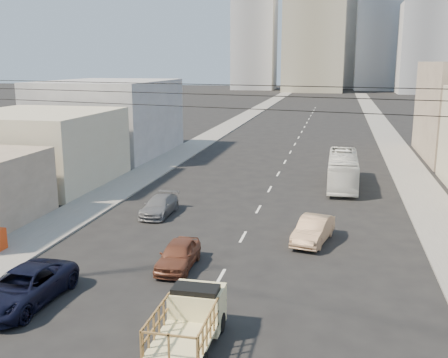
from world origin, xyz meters
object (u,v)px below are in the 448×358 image
at_px(flatbed_pickup, 190,318).
at_px(sedan_tan, 313,230).
at_px(navy_pickup, 23,287).
at_px(sedan_brown, 178,255).
at_px(sedan_grey, 159,206).
at_px(city_bus, 343,170).

distance_m(flatbed_pickup, sedan_tan, 12.78).
bearing_deg(navy_pickup, sedan_brown, 47.90).
xyz_separation_m(navy_pickup, sedan_grey, (1.20, 13.78, -0.14)).
height_order(flatbed_pickup, sedan_tan, flatbed_pickup).
bearing_deg(flatbed_pickup, sedan_tan, 72.92).
xyz_separation_m(sedan_tan, sedan_grey, (-10.29, 3.28, -0.10)).
bearing_deg(flatbed_pickup, sedan_grey, 112.88).
bearing_deg(sedan_tan, sedan_grey, 174.29).
bearing_deg(sedan_brown, navy_pickup, -135.74).
xyz_separation_m(flatbed_pickup, navy_pickup, (-7.73, 1.71, -0.34)).
bearing_deg(flatbed_pickup, city_bus, 78.56).
distance_m(city_bus, sedan_tan, 14.56).
distance_m(flatbed_pickup, sedan_grey, 16.82).
xyz_separation_m(flatbed_pickup, sedan_grey, (-6.54, 15.49, -0.48)).
bearing_deg(sedan_grey, sedan_brown, -64.70).
distance_m(flatbed_pickup, city_bus, 27.21).
xyz_separation_m(city_bus, sedan_tan, (-1.64, -14.46, -0.64)).
relative_size(navy_pickup, sedan_brown, 1.36).
relative_size(flatbed_pickup, city_bus, 0.45).
bearing_deg(navy_pickup, city_bus, 64.82).
bearing_deg(city_bus, sedan_brown, -112.06).
relative_size(flatbed_pickup, sedan_grey, 1.04).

